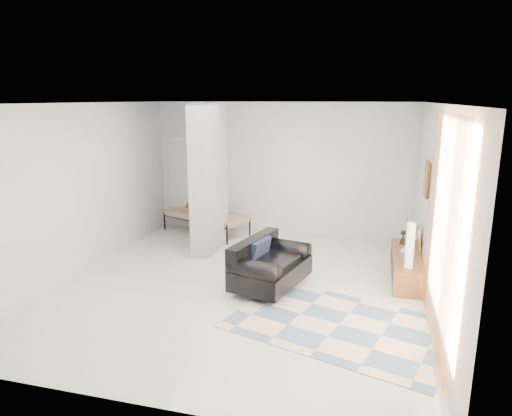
# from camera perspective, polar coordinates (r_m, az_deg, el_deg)

# --- Properties ---
(floor) EXTENTS (6.00, 6.00, 0.00)m
(floor) POSITION_cam_1_polar(r_m,az_deg,el_deg) (7.28, -1.87, -9.67)
(floor) COLOR white
(floor) RESTS_ON ground
(ceiling) EXTENTS (6.00, 6.00, 0.00)m
(ceiling) POSITION_cam_1_polar(r_m,az_deg,el_deg) (6.69, -2.06, 12.95)
(ceiling) COLOR white
(ceiling) RESTS_ON wall_back
(wall_back) EXTENTS (6.00, 0.00, 6.00)m
(wall_back) POSITION_cam_1_polar(r_m,az_deg,el_deg) (9.71, 3.16, 4.84)
(wall_back) COLOR silver
(wall_back) RESTS_ON ground
(wall_front) EXTENTS (6.00, 0.00, 6.00)m
(wall_front) POSITION_cam_1_polar(r_m,az_deg,el_deg) (4.18, -13.98, -7.44)
(wall_front) COLOR silver
(wall_front) RESTS_ON ground
(wall_left) EXTENTS (0.00, 6.00, 6.00)m
(wall_left) POSITION_cam_1_polar(r_m,az_deg,el_deg) (8.07, -21.02, 2.16)
(wall_left) COLOR silver
(wall_left) RESTS_ON ground
(wall_right) EXTENTS (0.00, 6.00, 6.00)m
(wall_right) POSITION_cam_1_polar(r_m,az_deg,el_deg) (6.62, 21.49, -0.23)
(wall_right) COLOR silver
(wall_right) RESTS_ON ground
(partition_column) EXTENTS (0.35, 1.20, 2.80)m
(partition_column) POSITION_cam_1_polar(r_m,az_deg,el_deg) (8.68, -5.88, 3.75)
(partition_column) COLOR #AFB5B6
(partition_column) RESTS_ON floor
(hallway_door) EXTENTS (0.85, 0.06, 2.04)m
(hallway_door) POSITION_cam_1_polar(r_m,az_deg,el_deg) (10.36, -8.37, 3.13)
(hallway_door) COLOR silver
(hallway_door) RESTS_ON floor
(curtain) EXTENTS (0.00, 2.55, 2.55)m
(curtain) POSITION_cam_1_polar(r_m,az_deg,el_deg) (5.49, 21.98, -2.44)
(curtain) COLOR #FF8C43
(curtain) RESTS_ON wall_right
(wall_art) EXTENTS (0.04, 0.45, 0.55)m
(wall_art) POSITION_cam_1_polar(r_m,az_deg,el_deg) (7.57, 20.60, 3.41)
(wall_art) COLOR #3E2511
(wall_art) RESTS_ON wall_right
(media_console) EXTENTS (0.45, 1.75, 0.80)m
(media_console) POSITION_cam_1_polar(r_m,az_deg,el_deg) (7.92, 18.28, -6.83)
(media_console) COLOR brown
(media_console) RESTS_ON floor
(loveseat) EXTENTS (1.12, 1.55, 0.76)m
(loveseat) POSITION_cam_1_polar(r_m,az_deg,el_deg) (7.10, 1.50, -7.11)
(loveseat) COLOR silver
(loveseat) RESTS_ON floor
(daybed) EXTENTS (2.01, 1.41, 0.77)m
(daybed) POSITION_cam_1_polar(r_m,az_deg,el_deg) (10.00, -6.29, -0.74)
(daybed) COLOR black
(daybed) RESTS_ON floor
(area_rug) EXTENTS (3.11, 2.51, 0.01)m
(area_rug) POSITION_cam_1_polar(r_m,az_deg,el_deg) (6.21, 10.35, -14.13)
(area_rug) COLOR beige
(area_rug) RESTS_ON floor
(cylinder_lamp) EXTENTS (0.13, 0.13, 0.69)m
(cylinder_lamp) POSITION_cam_1_polar(r_m,az_deg,el_deg) (7.17, 18.69, -4.44)
(cylinder_lamp) COLOR white
(cylinder_lamp) RESTS_ON media_console
(bronze_figurine) EXTENTS (0.14, 0.14, 0.24)m
(bronze_figurine) POSITION_cam_1_polar(r_m,az_deg,el_deg) (8.32, 17.91, -3.50)
(bronze_figurine) COLOR black
(bronze_figurine) RESTS_ON media_console
(vase) EXTENTS (0.19, 0.19, 0.17)m
(vase) POSITION_cam_1_polar(r_m,az_deg,el_deg) (7.74, 18.10, -5.06)
(vase) COLOR silver
(vase) RESTS_ON media_console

